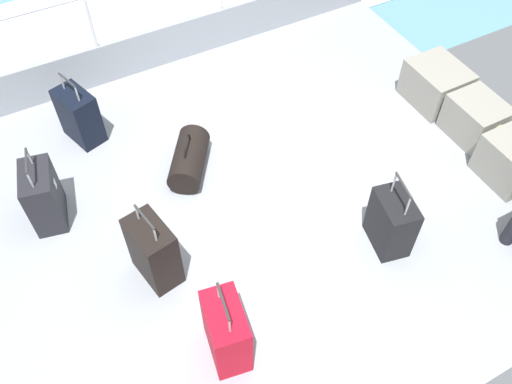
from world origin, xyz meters
TOP-DOWN VIEW (x-y plane):
  - ground_plane at (0.00, 0.00)m, footprint 4.40×5.20m
  - gunwale_port at (-2.17, 0.00)m, footprint 0.06×5.20m
  - sea_wake at (-3.60, 0.00)m, footprint 12.00×12.00m
  - cargo_crate_0 at (-0.30, 2.18)m, footprint 0.61×0.48m
  - cargo_crate_1 at (0.26, 2.19)m, footprint 0.54×0.42m
  - suitcase_0 at (0.90, 0.70)m, footprint 0.44×0.33m
  - suitcase_1 at (1.12, -0.87)m, footprint 0.46×0.32m
  - suitcase_2 at (-0.66, -1.68)m, footprint 0.47×0.33m
  - suitcase_3 at (0.28, -1.08)m, footprint 0.44×0.32m
  - suitcase_4 at (-1.48, -1.13)m, footprint 0.45×0.35m
  - duffel_bag at (-0.59, -0.41)m, footprint 0.66×0.58m

SIDE VIEW (x-z plane):
  - sea_wake at x=-3.60m, z-range -0.35..-0.33m
  - ground_plane at x=0.00m, z-range -0.06..0.00m
  - duffel_bag at x=-0.59m, z-range -0.06..0.36m
  - cargo_crate_1 at x=0.26m, z-range 0.00..0.39m
  - cargo_crate_0 at x=-0.30m, z-range 0.00..0.40m
  - gunwale_port at x=-2.17m, z-range 0.00..0.45m
  - suitcase_0 at x=0.90m, z-range -0.11..0.63m
  - suitcase_4 at x=-1.48m, z-range -0.09..0.62m
  - suitcase_2 at x=-0.66m, z-range -0.08..0.64m
  - suitcase_1 at x=1.12m, z-range -0.09..0.65m
  - suitcase_3 at x=0.28m, z-range -0.08..0.67m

